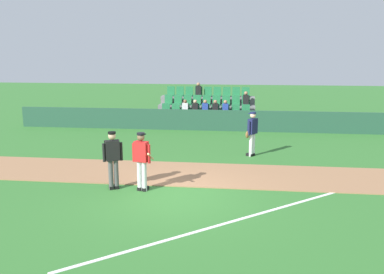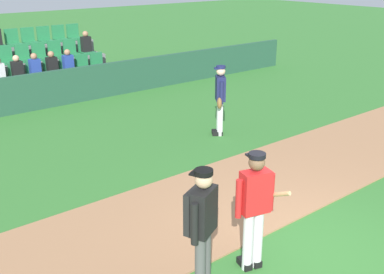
% 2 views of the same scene
% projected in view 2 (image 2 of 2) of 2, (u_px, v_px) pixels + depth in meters
% --- Properties ---
extents(ground_plane, '(80.00, 80.00, 0.00)m').
position_uv_depth(ground_plane, '(316.00, 253.00, 6.97)').
color(ground_plane, '#33702D').
extents(infield_dirt_path, '(28.00, 2.67, 0.03)m').
position_uv_depth(infield_dirt_path, '(220.00, 200.00, 8.53)').
color(infield_dirt_path, '#9E704C').
rests_on(infield_dirt_path, ground).
extents(dugout_fence, '(20.00, 0.16, 1.09)m').
position_uv_depth(dugout_fence, '(49.00, 89.00, 13.96)').
color(dugout_fence, '#234C38').
rests_on(dugout_fence, ground).
extents(stadium_bleachers, '(5.55, 2.95, 2.30)m').
position_uv_depth(stadium_bleachers, '(27.00, 76.00, 15.29)').
color(stadium_bleachers, slate).
rests_on(stadium_bleachers, ground).
extents(batter_red_jersey, '(0.60, 0.80, 1.76)m').
position_uv_depth(batter_red_jersey, '(255.00, 207.00, 6.32)').
color(batter_red_jersey, silver).
rests_on(batter_red_jersey, ground).
extents(umpire_home_plate, '(0.54, 0.43, 1.76)m').
position_uv_depth(umpire_home_plate, '(202.00, 225.00, 5.83)').
color(umpire_home_plate, '#4C4C4C').
rests_on(umpire_home_plate, ground).
extents(runner_navy_jersey, '(0.51, 0.56, 1.76)m').
position_uv_depth(runner_navy_jersey, '(220.00, 98.00, 11.52)').
color(runner_navy_jersey, white).
rests_on(runner_navy_jersey, ground).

